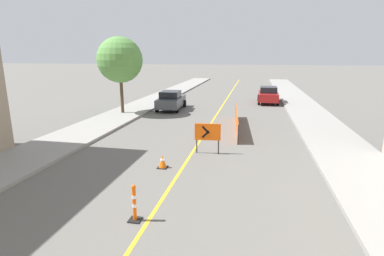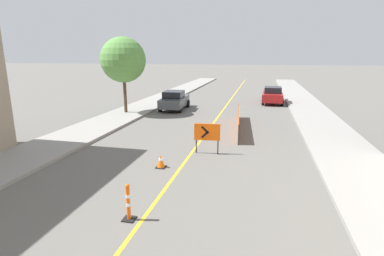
{
  "view_description": "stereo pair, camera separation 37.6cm",
  "coord_description": "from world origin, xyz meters",
  "views": [
    {
      "loc": [
        2.73,
        6.42,
        4.55
      ],
      "look_at": [
        -0.18,
        20.59,
        1.0
      ],
      "focal_mm": 28.0,
      "sensor_mm": 36.0,
      "label": 1
    },
    {
      "loc": [
        3.1,
        6.5,
        4.55
      ],
      "look_at": [
        -0.18,
        20.59,
        1.0
      ],
      "focal_mm": 28.0,
      "sensor_mm": 36.0,
      "label": 2
    }
  ],
  "objects": [
    {
      "name": "parked_car_curb_mid",
      "position": [
        4.12,
        36.01,
        0.8
      ],
      "size": [
        1.94,
        4.33,
        1.59
      ],
      "rotation": [
        0.0,
        0.0,
        -0.02
      ],
      "color": "maroon",
      "rests_on": "ground_plane"
    },
    {
      "name": "traffic_cone_third",
      "position": [
        -0.81,
        17.58,
        0.27
      ],
      "size": [
        0.41,
        0.41,
        0.54
      ],
      "color": "black",
      "rests_on": "ground_plane"
    },
    {
      "name": "sidewalk_left",
      "position": [
        -7.07,
        31.85,
        0.08
      ],
      "size": [
        3.17,
        63.7,
        0.15
      ],
      "color": "gray",
      "rests_on": "ground_plane"
    },
    {
      "name": "street_tree_left_near",
      "position": [
        -7.22,
        27.88,
        4.16
      ],
      "size": [
        3.42,
        3.42,
        5.73
      ],
      "color": "#4C3823",
      "rests_on": "sidewalk_left"
    },
    {
      "name": "lane_stripe",
      "position": [
        0.0,
        31.85,
        0.0
      ],
      "size": [
        0.12,
        63.7,
        0.01
      ],
      "color": "gold",
      "rests_on": "ground_plane"
    },
    {
      "name": "safety_mesh_fence",
      "position": [
        1.78,
        25.02,
        0.54
      ],
      "size": [
        0.61,
        7.12,
        1.08
      ],
      "rotation": [
        0.0,
        0.0,
        1.65
      ],
      "color": "#EF560C",
      "rests_on": "ground_plane"
    },
    {
      "name": "arrow_barricade_primary",
      "position": [
        0.73,
        19.77,
        1.01
      ],
      "size": [
        1.21,
        0.17,
        1.45
      ],
      "rotation": [
        0.0,
        0.0,
        0.09
      ],
      "color": "#EF560C",
      "rests_on": "ground_plane"
    },
    {
      "name": "parked_car_curb_near",
      "position": [
        -4.08,
        30.71,
        0.8
      ],
      "size": [
        2.05,
        4.4,
        1.59
      ],
      "rotation": [
        0.0,
        0.0,
        0.06
      ],
      "color": "#474C51",
      "rests_on": "ground_plane"
    },
    {
      "name": "delineator_post_rear",
      "position": [
        -0.37,
        13.52,
        0.46
      ],
      "size": [
        0.35,
        0.35,
        1.09
      ],
      "color": "black",
      "rests_on": "ground_plane"
    },
    {
      "name": "sidewalk_right",
      "position": [
        7.07,
        31.85,
        0.08
      ],
      "size": [
        3.17,
        63.7,
        0.15
      ],
      "color": "gray",
      "rests_on": "ground_plane"
    }
  ]
}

